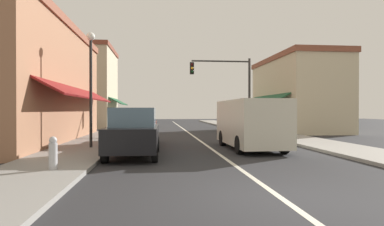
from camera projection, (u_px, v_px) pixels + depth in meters
name	position (u px, v px, depth m)	size (l,w,h in m)	color
ground_plane	(190.00, 133.00, 24.11)	(80.00, 80.00, 0.00)	#28282B
sidewalk_left	(113.00, 133.00, 23.53)	(2.60, 56.00, 0.12)	gray
sidewalk_right	(263.00, 132.00, 24.69)	(2.60, 56.00, 0.12)	gray
lane_center_stripe	(190.00, 133.00, 24.11)	(0.14, 52.00, 0.01)	silver
storefront_left_block	(19.00, 82.00, 17.12)	(6.72, 14.20, 6.26)	#9E6B4C
storefront_right_block	(296.00, 94.00, 27.02)	(5.70, 10.20, 6.02)	beige
storefront_far_left	(89.00, 88.00, 33.06)	(6.08, 8.20, 7.95)	#BCAD8E
parked_car_nearest_left	(134.00, 133.00, 11.89)	(1.85, 4.14, 1.77)	black
parked_car_second_left	(139.00, 127.00, 15.87)	(1.81, 4.11, 1.77)	maroon
van_in_lane	(250.00, 123.00, 14.28)	(2.05, 5.20, 2.12)	beige
traffic_signal_mast_arm	(229.00, 82.00, 25.47)	(4.77, 0.50, 5.73)	#333333
street_lamp_left_near	(91.00, 71.00, 13.89)	(0.36, 0.36, 4.97)	black
fire_hydrant	(53.00, 153.00, 8.71)	(0.22, 0.22, 0.87)	#B2B2B7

